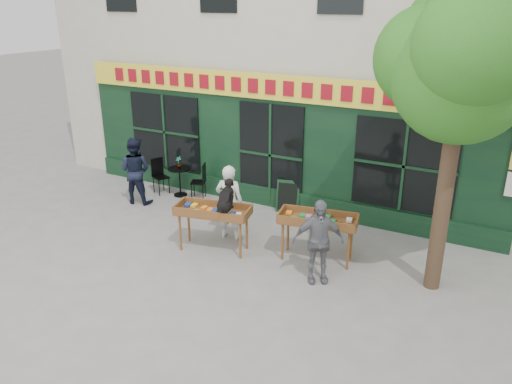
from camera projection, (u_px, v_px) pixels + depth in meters
ground at (222, 242)px, 10.75m from camera, size 80.00×80.00×0.00m
street_tree at (468, 54)px, 7.67m from camera, size 3.05×2.90×5.60m
book_cart_center at (213, 213)px, 10.16m from camera, size 1.60×0.92×0.99m
dog at (226, 196)px, 9.79m from camera, size 0.46×0.66×0.60m
woman at (229, 202)px, 10.69m from camera, size 0.68×0.51×1.66m
book_cart_right at (318, 222)px, 9.76m from camera, size 1.59×0.88×0.99m
man_right at (318, 241)px, 9.02m from camera, size 1.01×0.81×1.61m
bistro_table at (180, 176)px, 13.15m from camera, size 0.60×0.60×0.76m
bistro_chair_left at (159, 173)px, 13.37m from camera, size 0.48×0.47×0.95m
bistro_chair_right at (201, 178)px, 12.94m from camera, size 0.47×0.47×0.95m
potted_plant at (179, 162)px, 13.02m from camera, size 0.18×0.13×0.32m
man_left at (135, 170)px, 12.61m from camera, size 0.95×0.81×1.72m
chalkboard at (287, 196)px, 12.18m from camera, size 0.59×0.31×0.79m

